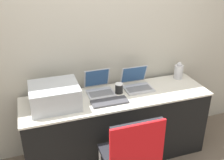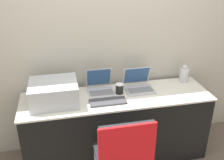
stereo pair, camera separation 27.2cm
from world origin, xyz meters
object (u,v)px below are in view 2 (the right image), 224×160
Objects in this scene: laptop_right at (139,85)px; chair at (124,153)px; metal_pitcher at (184,74)px; laptop_left at (100,87)px; external_keyboard at (108,102)px; printer at (54,92)px; coffee_cup at (119,89)px.

chair is at bearing -115.33° from laptop_right.
metal_pitcher is (0.58, 0.07, 0.04)m from laptop_right.
laptop_left is 0.26m from external_keyboard.
printer reaches higher than coffee_cup.
metal_pitcher is 0.22× the size of chair.
laptop_left is at bearing -177.44° from metal_pitcher.
laptop_right reaches higher than chair.
external_keyboard is 1.79× the size of metal_pitcher.
coffee_cup is 0.82m from metal_pitcher.
coffee_cup is at bearing -170.91° from metal_pitcher.
metal_pitcher is (0.97, 0.30, 0.08)m from external_keyboard.
printer is at bearing 130.27° from chair.
chair is (-0.94, -0.84, -0.29)m from metal_pitcher.
printer is 0.55m from external_keyboard.
coffee_cup is 0.12× the size of chair.
laptop_right is 0.46m from external_keyboard.
metal_pitcher is at bearing 9.09° from coffee_cup.
laptop_left is at bearing 94.72° from chair.
printer reaches higher than metal_pitcher.
laptop_left is (0.49, 0.14, -0.07)m from printer.
printer is 0.52m from laptop_left.
laptop_right is 0.82× the size of external_keyboard.
laptop_left is at bearing 176.37° from laptop_right.
laptop_right is 0.33× the size of chair.
laptop_right is at bearing 13.76° from coffee_cup.
external_keyboard is 1.02m from metal_pitcher.
laptop_right is at bearing 6.74° from printer.
chair reaches higher than coffee_cup.
printer is 0.93m from laptop_right.
coffee_cup is 0.53× the size of metal_pitcher.
chair is at bearing -86.70° from external_keyboard.
laptop_right reaches higher than external_keyboard.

